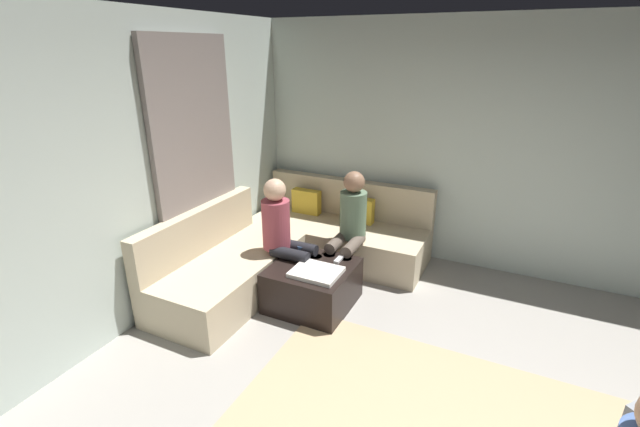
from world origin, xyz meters
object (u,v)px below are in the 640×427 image
at_px(ottoman, 313,285).
at_px(coffee_mug, 301,250).
at_px(sectional_couch, 294,247).
at_px(game_remote, 339,259).
at_px(person_on_couch_back, 349,224).
at_px(person_on_couch_side, 285,233).

relative_size(ottoman, coffee_mug, 8.00).
bearing_deg(coffee_mug, sectional_couch, 129.05).
xyz_separation_m(sectional_couch, game_remote, (0.69, -0.32, 0.15)).
bearing_deg(person_on_couch_back, ottoman, 77.36).
distance_m(sectional_couch, person_on_couch_side, 0.59).
relative_size(ottoman, person_on_couch_back, 0.63).
bearing_deg(person_on_couch_side, game_remote, 101.18).
relative_size(ottoman, person_on_couch_side, 0.63).
bearing_deg(person_on_couch_side, coffee_mug, 115.14).
xyz_separation_m(ottoman, coffee_mug, (-0.22, 0.18, 0.26)).
bearing_deg(person_on_couch_back, coffee_mug, 49.54).
distance_m(coffee_mug, person_on_couch_back, 0.58).
distance_m(game_remote, person_on_couch_back, 0.44).
bearing_deg(person_on_couch_side, ottoman, 72.80).
xyz_separation_m(coffee_mug, game_remote, (0.40, 0.04, -0.04)).
relative_size(ottoman, game_remote, 5.07).
bearing_deg(coffee_mug, person_on_couch_side, -154.86).
height_order(ottoman, person_on_couch_back, person_on_couch_back).
bearing_deg(game_remote, person_on_couch_side, -168.82).
relative_size(sectional_couch, person_on_couch_back, 2.12).
relative_size(coffee_mug, person_on_couch_side, 0.08).
height_order(coffee_mug, person_on_couch_side, person_on_couch_side).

